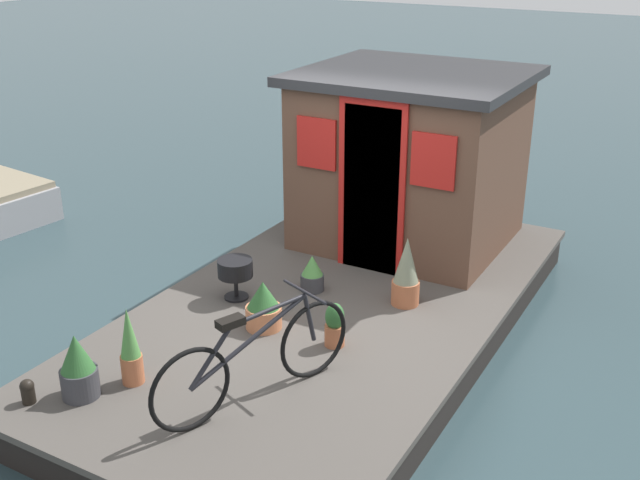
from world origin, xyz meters
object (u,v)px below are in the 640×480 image
at_px(bicycle, 255,358).
at_px(potted_plant_succulent, 263,306).
at_px(potted_plant_mint, 312,274).
at_px(houseboat_cabin, 410,157).
at_px(potted_plant_rosemary, 406,273).
at_px(potted_plant_geranium, 335,325).
at_px(charcoal_grill, 235,270).
at_px(potted_plant_sage, 78,368).
at_px(potted_plant_thyme, 130,348).
at_px(mooring_bollard, 28,391).

bearing_deg(bicycle, potted_plant_succulent, 30.59).
bearing_deg(potted_plant_succulent, potted_plant_mint, 0.14).
relative_size(houseboat_cabin, potted_plant_rosemary, 3.44).
relative_size(potted_plant_rosemary, potted_plant_succulent, 1.50).
height_order(potted_plant_geranium, charcoal_grill, charcoal_grill).
bearing_deg(potted_plant_sage, potted_plant_geranium, -39.22).
xyz_separation_m(potted_plant_thyme, potted_plant_mint, (2.08, -0.40, -0.13)).
bearing_deg(potted_plant_thyme, charcoal_grill, 5.04).
relative_size(potted_plant_rosemary, potted_plant_geranium, 1.70).
xyz_separation_m(houseboat_cabin, bicycle, (-3.47, -0.30, -0.59)).
xyz_separation_m(potted_plant_mint, mooring_bollard, (-2.67, 0.89, -0.07)).
height_order(potted_plant_rosemary, charcoal_grill, potted_plant_rosemary).
bearing_deg(potted_plant_thyme, potted_plant_rosemary, -30.02).
bearing_deg(bicycle, potted_plant_rosemary, -9.41).
bearing_deg(houseboat_cabin, potted_plant_geranium, -170.43).
xyz_separation_m(potted_plant_rosemary, charcoal_grill, (-0.68, 1.44, -0.03)).
bearing_deg(charcoal_grill, potted_plant_rosemary, -64.78).
height_order(charcoal_grill, mooring_bollard, charcoal_grill).
bearing_deg(potted_plant_sage, potted_plant_mint, -14.30).
distance_m(potted_plant_mint, potted_plant_sage, 2.50).
height_order(houseboat_cabin, mooring_bollard, houseboat_cabin).
height_order(potted_plant_thyme, potted_plant_mint, potted_plant_thyme).
distance_m(potted_plant_thyme, potted_plant_mint, 2.12).
bearing_deg(charcoal_grill, bicycle, -139.71).
bearing_deg(houseboat_cabin, charcoal_grill, 159.34).
bearing_deg(bicycle, potted_plant_sage, 116.86).
height_order(houseboat_cabin, potted_plant_rosemary, houseboat_cabin).
relative_size(potted_plant_thyme, mooring_bollard, 3.29).
bearing_deg(charcoal_grill, potted_plant_mint, -47.09).
distance_m(houseboat_cabin, potted_plant_rosemary, 1.73).
distance_m(potted_plant_rosemary, potted_plant_mint, 0.93).
relative_size(potted_plant_rosemary, potted_plant_thyme, 1.04).
relative_size(bicycle, mooring_bollard, 8.36).
bearing_deg(potted_plant_mint, charcoal_grill, 132.91).
height_order(houseboat_cabin, potted_plant_sage, houseboat_cabin).
distance_m(potted_plant_mint, potted_plant_succulent, 0.86).
relative_size(potted_plant_rosemary, mooring_bollard, 3.41).
xyz_separation_m(potted_plant_geranium, potted_plant_sage, (-1.60, 1.31, 0.06)).
bearing_deg(charcoal_grill, mooring_bollard, 170.90).
xyz_separation_m(potted_plant_thyme, mooring_bollard, (-0.59, 0.49, -0.20)).
bearing_deg(potted_plant_mint, potted_plant_thyme, 169.03).
bearing_deg(potted_plant_sage, potted_plant_succulent, -21.59).
bearing_deg(mooring_bollard, potted_plant_mint, -18.40).
bearing_deg(charcoal_grill, houseboat_cabin, -20.66).
distance_m(houseboat_cabin, potted_plant_mint, 1.85).
distance_m(bicycle, potted_plant_geranium, 1.02).
xyz_separation_m(houseboat_cabin, potted_plant_sage, (-4.07, 0.89, -0.70)).
relative_size(potted_plant_mint, potted_plant_sage, 0.70).
bearing_deg(potted_plant_mint, mooring_bollard, 161.60).
bearing_deg(potted_plant_mint, potted_plant_geranium, -139.82).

